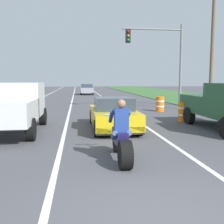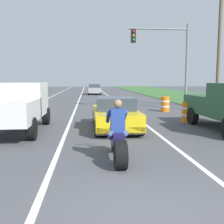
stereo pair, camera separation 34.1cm
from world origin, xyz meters
name	(u,v)px [view 1 (the left image)]	position (x,y,z in m)	size (l,w,h in m)	color
ground_plane	(162,218)	(0.00, 0.00, 0.00)	(160.00, 160.00, 0.00)	#4C4C51
lane_stripe_left_solid	(29,104)	(-5.40, 20.00, 0.00)	(0.14, 120.00, 0.01)	white
lane_stripe_right_solid	(112,103)	(1.80, 20.00, 0.00)	(0.14, 120.00, 0.01)	white
lane_stripe_centre_dashed	(71,104)	(-1.80, 20.00, 0.00)	(0.14, 120.00, 0.01)	white
grass_verge_right	(218,102)	(11.92, 20.00, 0.03)	(10.00, 120.00, 0.06)	#3D6B33
motorcycle_with_rider	(121,139)	(-0.16, 2.90, 0.59)	(0.70, 2.21, 1.62)	black
sports_car_yellow	(113,114)	(0.26, 7.57, 0.63)	(1.84, 4.30, 1.37)	yellow
pickup_truck_left_lane_white	(15,105)	(-3.76, 7.28, 1.11)	(2.02, 4.80, 1.98)	silver
traffic_light_mast_near	(163,53)	(4.80, 14.85, 3.98)	(4.34, 0.34, 6.00)	gray
utility_pole_roadside	(212,55)	(8.66, 15.27, 3.92)	(0.24, 0.24, 7.83)	brown
construction_barrel_nearest	(184,112)	(4.08, 9.13, 0.50)	(0.58, 0.58, 1.00)	orange
construction_barrel_mid	(160,104)	(4.21, 13.49, 0.50)	(0.58, 0.58, 1.00)	orange
distant_car_far_ahead	(87,89)	(0.07, 34.70, 0.77)	(1.80, 4.00, 1.50)	#99999E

